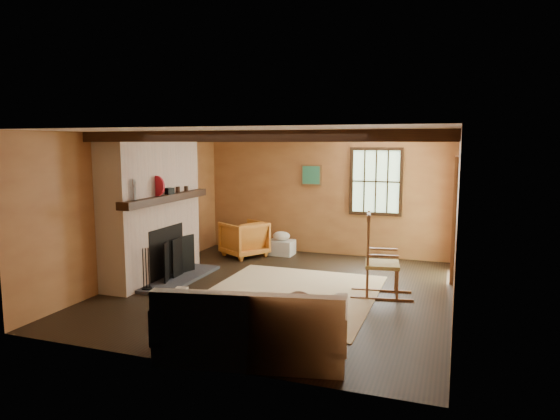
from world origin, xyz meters
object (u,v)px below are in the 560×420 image
at_px(rocking_chair, 379,261).
at_px(sofa, 253,332).
at_px(armchair, 244,239).
at_px(fireplace, 154,212).
at_px(laundry_basket, 281,247).

height_order(rocking_chair, sofa, rocking_chair).
bearing_deg(sofa, armchair, 103.23).
relative_size(fireplace, armchair, 3.08).
bearing_deg(fireplace, laundry_basket, 58.43).
relative_size(rocking_chair, laundry_basket, 2.47).
distance_m(rocking_chair, armchair, 3.38).
bearing_deg(armchair, sofa, 56.62).
bearing_deg(laundry_basket, armchair, -150.81).
height_order(sofa, laundry_basket, sofa).
bearing_deg(fireplace, sofa, -40.68).
height_order(rocking_chair, armchair, rocking_chair).
height_order(fireplace, armchair, fireplace).
xyz_separation_m(rocking_chair, sofa, (-0.91, -2.62, -0.24)).
bearing_deg(sofa, rocking_chair, 59.21).
bearing_deg(rocking_chair, laundry_basket, 38.17).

